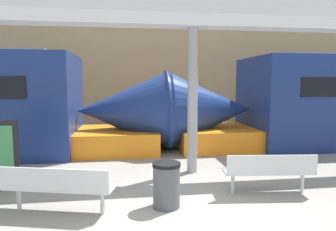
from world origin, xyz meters
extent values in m
plane|color=gray|center=(0.00, 0.00, 0.00)|extent=(60.00, 60.00, 0.00)
cube|color=tan|center=(0.00, 9.86, 2.50)|extent=(56.00, 0.20, 5.00)
cone|color=navy|center=(1.93, 5.41, 1.32)|extent=(3.01, 2.63, 2.63)
cube|color=orange|center=(2.21, 5.41, 0.35)|extent=(2.71, 2.46, 0.70)
cone|color=navy|center=(-0.93, 5.41, 1.32)|extent=(3.01, 2.63, 2.63)
cube|color=orange|center=(-1.21, 5.41, 0.35)|extent=(2.71, 2.46, 0.70)
cube|color=silver|center=(1.97, 1.06, 0.44)|extent=(1.82, 0.61, 0.04)
cube|color=silver|center=(1.95, 0.86, 0.65)|extent=(1.78, 0.21, 0.36)
cylinder|color=silver|center=(1.26, 1.13, 0.21)|extent=(0.07, 0.07, 0.42)
cylinder|color=silver|center=(2.68, 0.99, 0.21)|extent=(0.07, 0.07, 0.42)
cube|color=silver|center=(-1.99, 0.69, 0.44)|extent=(1.94, 0.90, 0.04)
cube|color=silver|center=(-2.04, 0.50, 0.65)|extent=(1.84, 0.51, 0.36)
cylinder|color=silver|center=(-2.73, 0.88, 0.21)|extent=(0.07, 0.07, 0.42)
cylinder|color=silver|center=(-1.26, 0.50, 0.21)|extent=(0.07, 0.07, 0.42)
cylinder|color=#4C4F54|center=(-0.15, 0.65, 0.38)|extent=(0.48, 0.48, 0.75)
cylinder|color=black|center=(-0.15, 0.65, 0.78)|extent=(0.51, 0.51, 0.06)
cylinder|color=gray|center=(0.77, 2.69, 1.77)|extent=(0.25, 0.25, 3.54)
cube|color=silver|center=(0.77, 2.69, 3.68)|extent=(28.00, 0.60, 0.28)
camera|label=1|loc=(-0.83, -4.48, 2.22)|focal=32.00mm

